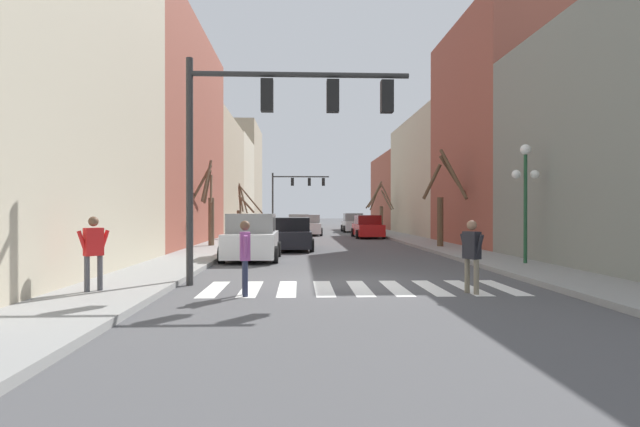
{
  "coord_description": "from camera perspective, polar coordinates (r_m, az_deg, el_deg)",
  "views": [
    {
      "loc": [
        -1.5,
        -13.46,
        1.91
      ],
      "look_at": [
        0.35,
        30.97,
        1.72
      ],
      "focal_mm": 28.0,
      "sensor_mm": 36.0,
      "label": 1
    }
  ],
  "objects": [
    {
      "name": "car_parked_right_mid",
      "position": [
        36.25,
        5.45,
        -1.56
      ],
      "size": [
        2.04,
        4.9,
        1.63
      ],
      "rotation": [
        0.0,
        0.0,
        1.57
      ],
      "color": "red",
      "rests_on": "ground_plane"
    },
    {
      "name": "car_parked_left_near",
      "position": [
        24.93,
        -3.16,
        -2.42
      ],
      "size": [
        2.06,
        4.83,
        1.6
      ],
      "rotation": [
        0.0,
        0.0,
        -1.57
      ],
      "color": "black",
      "rests_on": "ground_plane"
    },
    {
      "name": "traffic_signal_near",
      "position": [
        13.23,
        -5.39,
        10.74
      ],
      "size": [
        5.79,
        0.28,
        5.87
      ],
      "color": "#2D2D2D",
      "rests_on": "ground_plane"
    },
    {
      "name": "building_row_right",
      "position": [
        34.34,
        17.14,
        4.91
      ],
      "size": [
        6.0,
        51.06,
        12.09
      ],
      "color": "gray",
      "rests_on": "ground_plane"
    },
    {
      "name": "street_tree_right_far",
      "position": [
        33.44,
        -8.96,
        0.07
      ],
      "size": [
        1.73,
        1.43,
        3.63
      ],
      "color": "brown",
      "rests_on": "sidewalk_left"
    },
    {
      "name": "street_tree_right_near",
      "position": [
        43.6,
        6.9,
        0.68
      ],
      "size": [
        2.42,
        1.17,
        4.39
      ],
      "color": "brown",
      "rests_on": "sidewalk_right"
    },
    {
      "name": "street_tree_left_mid",
      "position": [
        25.86,
        13.97,
        1.37
      ],
      "size": [
        2.41,
        1.67,
        4.92
      ],
      "color": "brown",
      "rests_on": "sidewalk_right"
    },
    {
      "name": "car_driving_toward_lane",
      "position": [
        46.08,
        3.79,
        -1.13
      ],
      "size": [
        2.01,
        4.11,
        1.73
      ],
      "rotation": [
        0.0,
        0.0,
        1.57
      ],
      "color": "silver",
      "rests_on": "ground_plane"
    },
    {
      "name": "car_at_intersection",
      "position": [
        45.35,
        -2.43,
        -1.19
      ],
      "size": [
        2.19,
        4.13,
        1.65
      ],
      "rotation": [
        0.0,
        0.0,
        -1.57
      ],
      "color": "white",
      "rests_on": "ground_plane"
    },
    {
      "name": "sidewalk_left",
      "position": [
        14.23,
        -19.92,
        -7.18
      ],
      "size": [
        2.35,
        90.0,
        0.15
      ],
      "color": "gray",
      "rests_on": "ground_plane"
    },
    {
      "name": "sidewalk_right",
      "position": [
        15.4,
        25.95,
        -6.63
      ],
      "size": [
        2.35,
        90.0,
        0.15
      ],
      "color": "gray",
      "rests_on": "ground_plane"
    },
    {
      "name": "crosswalk_stripes",
      "position": [
        12.55,
        4.57,
        -8.5
      ],
      "size": [
        7.65,
        2.6,
        0.01
      ],
      "color": "white",
      "rests_on": "ground_plane"
    },
    {
      "name": "car_parked_right_far",
      "position": [
        19.8,
        -7.81,
        -2.86
      ],
      "size": [
        2.18,
        4.22,
        1.82
      ],
      "rotation": [
        0.0,
        0.0,
        1.57
      ],
      "color": "white",
      "rests_on": "ground_plane"
    },
    {
      "name": "pedestrian_waiting_at_curb",
      "position": [
        12.13,
        -24.47,
        -3.49
      ],
      "size": [
        0.57,
        0.55,
        1.65
      ],
      "rotation": [
        0.0,
        0.0,
        3.9
      ],
      "color": "#4C4C51",
      "rests_on": "sidewalk_left"
    },
    {
      "name": "pedestrian_on_right_sidewalk",
      "position": [
        12.14,
        16.95,
        -4.04
      ],
      "size": [
        0.39,
        0.7,
        1.7
      ],
      "rotation": [
        0.0,
        0.0,
        2.01
      ],
      "color": "#7A705B",
      "rests_on": "ground_plane"
    },
    {
      "name": "traffic_signal_far",
      "position": [
        53.27,
        -3.01,
        2.97
      ],
      "size": [
        6.1,
        0.28,
        6.01
      ],
      "color": "#2D2D2D",
      "rests_on": "ground_plane"
    },
    {
      "name": "ground_plane",
      "position": [
        13.68,
        3.99,
        -7.79
      ],
      "size": [
        240.0,
        240.0,
        0.0
      ],
      "primitive_type": "plane",
      "color": "#4C4C4F"
    },
    {
      "name": "street_tree_right_mid",
      "position": [
        26.4,
        -12.56,
        0.81
      ],
      "size": [
        1.29,
        2.45,
        4.42
      ],
      "color": "brown",
      "rests_on": "sidewalk_left"
    },
    {
      "name": "building_row_left",
      "position": [
        41.5,
        -14.17,
        5.61
      ],
      "size": [
        6.0,
        65.92,
        13.23
      ],
      "color": "#BCB299",
      "rests_on": "ground_plane"
    },
    {
      "name": "car_driving_away_lane",
      "position": [
        39.8,
        -1.25,
        -1.4
      ],
      "size": [
        2.0,
        4.37,
        1.64
      ],
      "rotation": [
        0.0,
        0.0,
        -1.57
      ],
      "color": "white",
      "rests_on": "ground_plane"
    },
    {
      "name": "pedestrian_near_right_corner",
      "position": [
        11.45,
        -8.57,
        -4.29
      ],
      "size": [
        0.28,
        0.74,
        1.7
      ],
      "rotation": [
        0.0,
        0.0,
        1.73
      ],
      "color": "#282D47",
      "rests_on": "ground_plane"
    },
    {
      "name": "street_lamp_right_corner",
      "position": [
        18.38,
        22.42,
        3.7
      ],
      "size": [
        0.95,
        0.36,
        4.05
      ],
      "color": "#1E4C2D",
      "rests_on": "sidewalk_right"
    }
  ]
}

